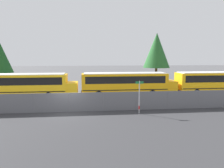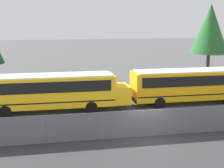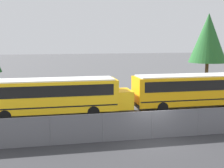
{
  "view_description": "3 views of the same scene",
  "coord_description": "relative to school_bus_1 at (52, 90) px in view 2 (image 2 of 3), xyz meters",
  "views": [
    {
      "loc": [
        1.69,
        -19.67,
        5.0
      ],
      "look_at": [
        4.69,
        6.98,
        1.61
      ],
      "focal_mm": 35.0,
      "sensor_mm": 36.0,
      "label": 1
    },
    {
      "loc": [
        -5.56,
        -18.09,
        7.31
      ],
      "look_at": [
        -0.75,
        7.73,
        1.86
      ],
      "focal_mm": 50.0,
      "sensor_mm": 36.0,
      "label": 2
    },
    {
      "loc": [
        -6.23,
        -17.68,
        6.22
      ],
      "look_at": [
        -0.93,
        7.6,
        2.33
      ],
      "focal_mm": 50.0,
      "sensor_mm": 36.0,
      "label": 3
    }
  ],
  "objects": [
    {
      "name": "fence",
      "position": [
        5.83,
        -6.85,
        -0.88
      ],
      "size": [
        61.81,
        0.07,
        1.75
      ],
      "color": "#9EA0A5",
      "rests_on": "ground_plane"
    },
    {
      "name": "ground_plane",
      "position": [
        5.83,
        -6.85,
        -1.77
      ],
      "size": [
        200.0,
        200.0,
        0.0
      ],
      "primitive_type": "plane",
      "color": "#4C4C4F"
    },
    {
      "name": "tree_1",
      "position": [
        20.25,
        12.97,
        4.33
      ],
      "size": [
        4.9,
        4.9,
        9.31
      ],
      "color": "#51381E",
      "rests_on": "ground_plane"
    },
    {
      "name": "school_bus_1",
      "position": [
        0.0,
        0.0,
        0.0
      ],
      "size": [
        11.96,
        2.58,
        2.99
      ],
      "color": "yellow",
      "rests_on": "ground_plane"
    },
    {
      "name": "school_bus_2",
      "position": [
        12.35,
        0.3,
        0.0
      ],
      "size": [
        11.96,
        2.58,
        2.99
      ],
      "color": "orange",
      "rests_on": "ground_plane"
    }
  ]
}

